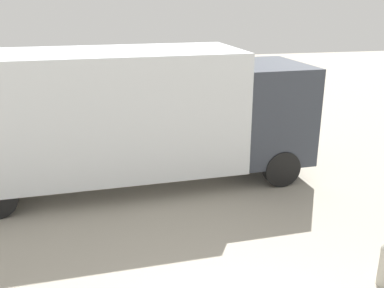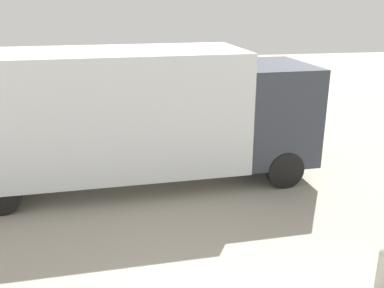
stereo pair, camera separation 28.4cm
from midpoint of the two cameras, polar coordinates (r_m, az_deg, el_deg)
The scene contains 1 object.
delivery_truck at distance 10.26m, azimuth -8.37°, elevation 4.22°, with size 9.11×2.89×3.23m.
Camera 2 is at (-1.11, -3.39, 4.35)m, focal length 40.00 mm.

